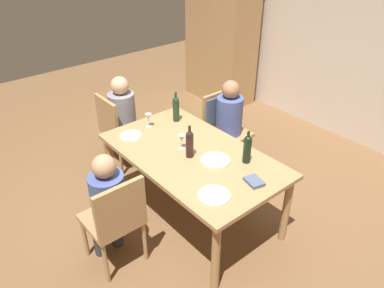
% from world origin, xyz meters
% --- Properties ---
extents(ground_plane, '(10.00, 10.00, 0.00)m').
position_xyz_m(ground_plane, '(0.00, 0.00, 0.00)').
color(ground_plane, brown).
extents(rear_room_partition, '(6.40, 0.12, 2.70)m').
position_xyz_m(rear_room_partition, '(0.00, 2.71, 1.35)').
color(rear_room_partition, beige).
rests_on(rear_room_partition, ground_plane).
extents(armoire_cabinet, '(1.18, 0.62, 2.18)m').
position_xyz_m(armoire_cabinet, '(-1.98, 2.26, 1.10)').
color(armoire_cabinet, '#A87F51').
rests_on(armoire_cabinet, ground_plane).
extents(dining_table, '(1.77, 1.02, 0.75)m').
position_xyz_m(dining_table, '(0.00, 0.00, 0.67)').
color(dining_table, '#A87F51').
rests_on(dining_table, ground_plane).
extents(chair_near, '(0.44, 0.44, 0.92)m').
position_xyz_m(chair_near, '(0.09, -0.89, 0.53)').
color(chair_near, '#A87F51').
rests_on(chair_near, ground_plane).
extents(chair_left_end, '(0.44, 0.44, 0.92)m').
position_xyz_m(chair_left_end, '(-1.26, -0.09, 0.53)').
color(chair_left_end, '#A87F51').
rests_on(chair_left_end, ground_plane).
extents(chair_far_left, '(0.45, 0.44, 0.92)m').
position_xyz_m(chair_far_left, '(-0.52, 0.89, 0.59)').
color(chair_far_left, '#A87F51').
rests_on(chair_far_left, ground_plane).
extents(person_woman_host, '(0.33, 0.29, 1.10)m').
position_xyz_m(person_woman_host, '(-0.03, -0.89, 0.64)').
color(person_woman_host, '#33333D').
rests_on(person_woman_host, ground_plane).
extents(person_man_bearded, '(0.31, 0.35, 1.13)m').
position_xyz_m(person_man_bearded, '(-1.26, 0.03, 0.66)').
color(person_man_bearded, '#33333D').
rests_on(person_man_bearded, ground_plane).
extents(person_man_guest, '(0.35, 0.30, 1.12)m').
position_xyz_m(person_man_guest, '(-0.37, 0.89, 0.65)').
color(person_man_guest, '#33333D').
rests_on(person_man_guest, ground_plane).
extents(wine_bottle_tall_green, '(0.07, 0.07, 0.33)m').
position_xyz_m(wine_bottle_tall_green, '(-0.61, 0.29, 0.90)').
color(wine_bottle_tall_green, '#19381E').
rests_on(wine_bottle_tall_green, dining_table).
extents(wine_bottle_dark_red, '(0.07, 0.07, 0.32)m').
position_xyz_m(wine_bottle_dark_red, '(0.03, -0.05, 0.90)').
color(wine_bottle_dark_red, black).
rests_on(wine_bottle_dark_red, dining_table).
extents(wine_bottle_short_olive, '(0.07, 0.07, 0.31)m').
position_xyz_m(wine_bottle_short_olive, '(0.42, 0.28, 0.90)').
color(wine_bottle_short_olive, black).
rests_on(wine_bottle_short_olive, dining_table).
extents(wine_glass_near_left, '(0.07, 0.07, 0.15)m').
position_xyz_m(wine_glass_near_left, '(-0.13, -0.02, 0.86)').
color(wine_glass_near_left, silver).
rests_on(wine_glass_near_left, dining_table).
extents(wine_glass_centre, '(0.07, 0.07, 0.15)m').
position_xyz_m(wine_glass_centre, '(-0.69, -0.01, 0.86)').
color(wine_glass_centre, silver).
rests_on(wine_glass_centre, dining_table).
extents(dinner_plate_host, '(0.26, 0.26, 0.01)m').
position_xyz_m(dinner_plate_host, '(0.59, -0.27, 0.76)').
color(dinner_plate_host, white).
rests_on(dinner_plate_host, dining_table).
extents(dinner_plate_guest_left, '(0.22, 0.22, 0.01)m').
position_xyz_m(dinner_plate_guest_left, '(-0.64, -0.27, 0.76)').
color(dinner_plate_guest_left, white).
rests_on(dinner_plate_guest_left, dining_table).
extents(dinner_plate_guest_right, '(0.27, 0.27, 0.01)m').
position_xyz_m(dinner_plate_guest_right, '(0.23, 0.08, 0.76)').
color(dinner_plate_guest_right, silver).
rests_on(dinner_plate_guest_right, dining_table).
extents(folded_napkin, '(0.18, 0.15, 0.03)m').
position_xyz_m(folded_napkin, '(0.68, 0.10, 0.77)').
color(folded_napkin, '#4C5B75').
rests_on(folded_napkin, dining_table).
extents(handbag, '(0.17, 0.30, 0.22)m').
position_xyz_m(handbag, '(-0.05, 0.89, 0.11)').
color(handbag, brown).
rests_on(handbag, ground_plane).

